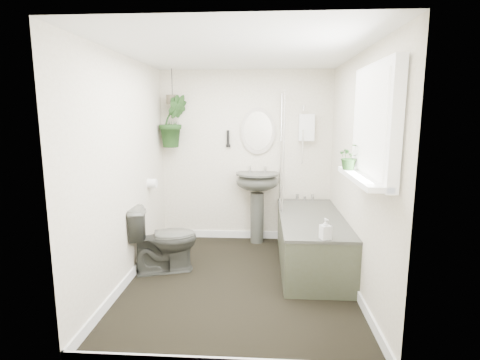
{
  "coord_description": "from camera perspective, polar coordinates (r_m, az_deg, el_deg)",
  "views": [
    {
      "loc": [
        0.24,
        -3.66,
        1.73
      ],
      "look_at": [
        0.0,
        0.15,
        1.05
      ],
      "focal_mm": 28.0,
      "sensor_mm": 36.0,
      "label": 1
    }
  ],
  "objects": [
    {
      "name": "floor",
      "position": [
        4.06,
        -0.14,
        -15.29
      ],
      "size": [
        2.3,
        2.8,
        0.02
      ],
      "primitive_type": "cube",
      "color": "black",
      "rests_on": "ground"
    },
    {
      "name": "ceiling",
      "position": [
        3.71,
        -0.16,
        19.1
      ],
      "size": [
        2.3,
        2.8,
        0.02
      ],
      "primitive_type": "cube",
      "color": "white",
      "rests_on": "ground"
    },
    {
      "name": "wall_back",
      "position": [
        5.11,
        0.9,
        3.57
      ],
      "size": [
        2.3,
        0.02,
        2.3
      ],
      "primitive_type": "cube",
      "color": "silver",
      "rests_on": "ground"
    },
    {
      "name": "wall_front",
      "position": [
        2.33,
        -2.45,
        -4.26
      ],
      "size": [
        2.3,
        0.02,
        2.3
      ],
      "primitive_type": "cube",
      "color": "silver",
      "rests_on": "ground"
    },
    {
      "name": "wall_left",
      "position": [
        3.96,
        -17.14,
        1.23
      ],
      "size": [
        0.02,
        2.8,
        2.3
      ],
      "primitive_type": "cube",
      "color": "silver",
      "rests_on": "ground"
    },
    {
      "name": "wall_right",
      "position": [
        3.82,
        17.52,
        0.89
      ],
      "size": [
        0.02,
        2.8,
        2.3
      ],
      "primitive_type": "cube",
      "color": "silver",
      "rests_on": "ground"
    },
    {
      "name": "skirting",
      "position": [
        4.03,
        -0.14,
        -14.52
      ],
      "size": [
        2.3,
        2.8,
        0.1
      ],
      "primitive_type": "cube",
      "color": "white",
      "rests_on": "floor"
    },
    {
      "name": "bathtub",
      "position": [
        4.43,
        10.8,
        -9.03
      ],
      "size": [
        0.72,
        1.72,
        0.58
      ],
      "primitive_type": null,
      "color": "#3B3C36",
      "rests_on": "floor"
    },
    {
      "name": "bath_screen",
      "position": [
        4.68,
        6.44,
        4.51
      ],
      "size": [
        0.04,
        0.72,
        1.4
      ],
      "primitive_type": null,
      "color": "silver",
      "rests_on": "bathtub"
    },
    {
      "name": "shower_box",
      "position": [
        5.03,
        10.1,
        7.89
      ],
      "size": [
        0.2,
        0.1,
        0.35
      ],
      "primitive_type": "cube",
      "color": "white",
      "rests_on": "wall_back"
    },
    {
      "name": "oval_mirror",
      "position": [
        5.03,
        2.75,
        7.46
      ],
      "size": [
        0.46,
        0.03,
        0.62
      ],
      "primitive_type": "ellipsoid",
      "color": "#BBB0A2",
      "rests_on": "wall_back"
    },
    {
      "name": "wall_sconce",
      "position": [
        5.05,
        -1.83,
        6.34
      ],
      "size": [
        0.04,
        0.04,
        0.22
      ],
      "primitive_type": "cylinder",
      "color": "black",
      "rests_on": "wall_back"
    },
    {
      "name": "toilet_roll_holder",
      "position": [
        4.63,
        -13.26,
        -0.49
      ],
      "size": [
        0.11,
        0.11,
        0.11
      ],
      "primitive_type": "cylinder",
      "rotation": [
        0.0,
        1.57,
        0.0
      ],
      "color": "white",
      "rests_on": "wall_left"
    },
    {
      "name": "window_recess",
      "position": [
        3.08,
        19.82,
        8.04
      ],
      "size": [
        0.08,
        1.0,
        0.9
      ],
      "primitive_type": "cube",
      "color": "white",
      "rests_on": "wall_right"
    },
    {
      "name": "window_sill",
      "position": [
        3.1,
        18.12,
        0.33
      ],
      "size": [
        0.18,
        1.0,
        0.04
      ],
      "primitive_type": "cube",
      "color": "white",
      "rests_on": "wall_right"
    },
    {
      "name": "window_blinds",
      "position": [
        3.07,
        19.01,
        8.08
      ],
      "size": [
        0.01,
        0.86,
        0.76
      ],
      "primitive_type": "cube",
      "color": "white",
      "rests_on": "wall_right"
    },
    {
      "name": "toilet",
      "position": [
        4.25,
        -11.58,
        -8.76
      ],
      "size": [
        0.82,
        0.62,
        0.74
      ],
      "primitive_type": "imported",
      "rotation": [
        0.0,
        0.0,
        1.88
      ],
      "color": "#3B3C36",
      "rests_on": "floor"
    },
    {
      "name": "pedestal_sink",
      "position": [
        5.05,
        2.62,
        -4.21
      ],
      "size": [
        0.57,
        0.49,
        0.97
      ],
      "primitive_type": null,
      "rotation": [
        0.0,
        0.0,
        0.01
      ],
      "color": "#3B3C36",
      "rests_on": "floor"
    },
    {
      "name": "sill_plant",
      "position": [
        3.36,
        16.36,
        3.43
      ],
      "size": [
        0.25,
        0.23,
        0.23
      ],
      "primitive_type": "imported",
      "rotation": [
        0.0,
        0.0,
        0.3
      ],
      "color": "black",
      "rests_on": "window_sill"
    },
    {
      "name": "hanging_plant",
      "position": [
        5.05,
        -10.15,
        8.8
      ],
      "size": [
        0.46,
        0.42,
        0.68
      ],
      "primitive_type": "imported",
      "rotation": [
        0.0,
        0.0,
        0.4
      ],
      "color": "black",
      "rests_on": "ceiling"
    },
    {
      "name": "soap_bottle",
      "position": [
        3.57,
        12.88,
        -7.26
      ],
      "size": [
        0.11,
        0.11,
        0.2
      ],
      "primitive_type": "imported",
      "rotation": [
        0.0,
        0.0,
        0.34
      ],
      "color": "black",
      "rests_on": "bathtub"
    },
    {
      "name": "hanging_pot",
      "position": [
        5.05,
        -10.25,
        11.97
      ],
      "size": [
        0.16,
        0.16,
        0.12
      ],
      "primitive_type": "cylinder",
      "color": "brown",
      "rests_on": "ceiling"
    }
  ]
}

